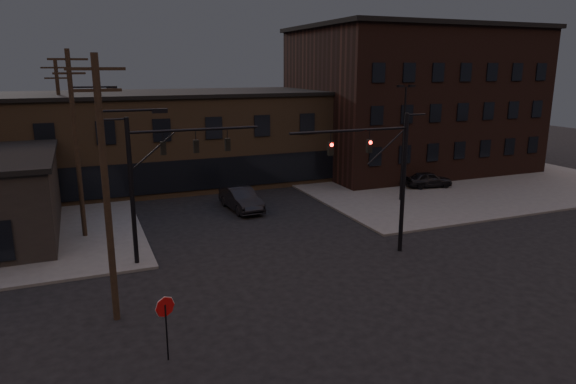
% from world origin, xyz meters
% --- Properties ---
extents(ground, '(140.00, 140.00, 0.00)m').
position_xyz_m(ground, '(0.00, 0.00, 0.00)').
color(ground, black).
rests_on(ground, ground).
extents(sidewalk_ne, '(30.00, 30.00, 0.15)m').
position_xyz_m(sidewalk_ne, '(22.00, 22.00, 0.07)').
color(sidewalk_ne, '#474744').
rests_on(sidewalk_ne, ground).
extents(building_row, '(40.00, 12.00, 8.00)m').
position_xyz_m(building_row, '(0.00, 28.00, 4.00)').
color(building_row, '#4A3927').
rests_on(building_row, ground).
extents(building_right, '(22.00, 16.00, 14.00)m').
position_xyz_m(building_right, '(22.00, 26.00, 7.00)').
color(building_right, black).
rests_on(building_right, ground).
extents(traffic_signal_near, '(7.12, 0.24, 8.00)m').
position_xyz_m(traffic_signal_near, '(5.36, 4.50, 4.93)').
color(traffic_signal_near, black).
rests_on(traffic_signal_near, ground).
extents(traffic_signal_far, '(7.12, 0.24, 8.00)m').
position_xyz_m(traffic_signal_far, '(-6.72, 8.00, 5.01)').
color(traffic_signal_far, black).
rests_on(traffic_signal_far, ground).
extents(stop_sign, '(0.72, 0.33, 2.48)m').
position_xyz_m(stop_sign, '(-8.00, -1.99, 1.84)').
color(stop_sign, black).
rests_on(stop_sign, ground).
extents(utility_pole_near, '(3.70, 0.28, 11.00)m').
position_xyz_m(utility_pole_near, '(-9.43, 2.00, 5.87)').
color(utility_pole_near, black).
rests_on(utility_pole_near, ground).
extents(utility_pole_mid, '(3.70, 0.28, 11.50)m').
position_xyz_m(utility_pole_mid, '(-10.44, 14.00, 6.13)').
color(utility_pole_mid, black).
rests_on(utility_pole_mid, ground).
extents(utility_pole_far, '(2.20, 0.28, 11.00)m').
position_xyz_m(utility_pole_far, '(-11.50, 26.00, 5.78)').
color(utility_pole_far, black).
rests_on(utility_pole_far, ground).
extents(lot_light_a, '(1.50, 0.28, 9.14)m').
position_xyz_m(lot_light_a, '(13.00, 14.00, 5.51)').
color(lot_light_a, black).
rests_on(lot_light_a, ground).
extents(lot_light_b, '(1.50, 0.28, 9.14)m').
position_xyz_m(lot_light_b, '(19.00, 19.00, 5.51)').
color(lot_light_b, black).
rests_on(lot_light_b, ground).
extents(parked_car_lot_a, '(4.29, 2.33, 1.39)m').
position_xyz_m(parked_car_lot_a, '(17.83, 16.78, 0.84)').
color(parked_car_lot_a, black).
rests_on(parked_car_lot_a, sidewalk_ne).
extents(parked_car_lot_b, '(4.84, 2.73, 1.32)m').
position_xyz_m(parked_car_lot_b, '(13.48, 22.16, 0.81)').
color(parked_car_lot_b, silver).
rests_on(parked_car_lot_b, sidewalk_ne).
extents(car_crossing, '(2.20, 5.29, 1.70)m').
position_xyz_m(car_crossing, '(0.51, 16.41, 0.85)').
color(car_crossing, black).
rests_on(car_crossing, ground).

